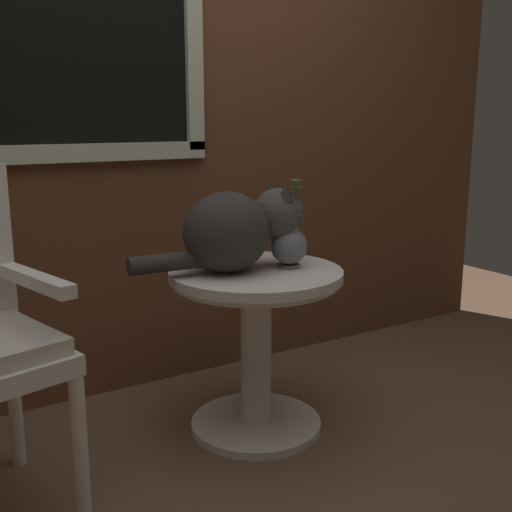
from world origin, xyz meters
name	(u,v)px	position (x,y,z in m)	size (l,w,h in m)	color
ground_plane	(240,457)	(0.00, 0.00, 0.00)	(6.00, 6.00, 0.00)	brown
back_wall	(140,78)	(-0.01, 0.78, 1.31)	(4.00, 0.07, 2.60)	brown
wicker_side_table	(256,321)	(0.16, 0.15, 0.42)	(0.63, 0.63, 0.62)	silver
cat	(236,229)	(0.09, 0.18, 0.77)	(0.66, 0.31, 0.31)	#33302D
pewter_vase_with_ivy	(289,241)	(0.28, 0.12, 0.72)	(0.13, 0.13, 0.32)	slate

